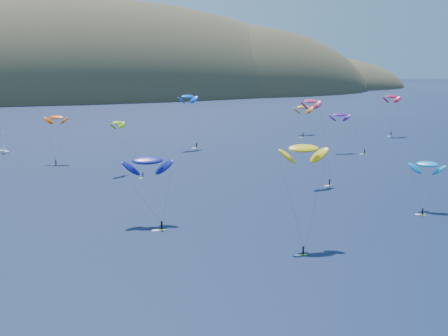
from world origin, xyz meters
TOP-DOWN VIEW (x-y plane):
  - island at (39.40, 562.36)m, footprint 730.00×300.00m
  - sailboat at (-56.59, 188.56)m, footprint 8.26×7.22m
  - kitesurfer_1 at (-40.47, 159.32)m, footprint 8.69×11.04m
  - kitesurfer_2 at (-8.48, 45.77)m, footprint 10.23×11.83m
  - kitesurfer_3 at (-25.56, 131.84)m, footprint 8.61×15.30m
  - kitesurfer_4 at (12.30, 174.64)m, footprint 10.09×7.18m
  - kitesurfer_5 at (31.81, 57.52)m, footprint 9.64×10.10m
  - kitesurfer_6 at (62.22, 143.01)m, footprint 10.43×12.65m
  - kitesurfer_8 at (111.17, 176.23)m, footprint 9.81×5.65m
  - kitesurfer_9 at (22.66, 96.70)m, footprint 8.17×10.69m
  - kitesurfer_10 at (-32.54, 71.98)m, footprint 11.19×12.58m
  - kitesurfer_11 at (76.60, 195.99)m, footprint 12.55×14.30m

SIDE VIEW (x-z plane):
  - island at x=39.40m, z-range -115.74..94.26m
  - sailboat at x=-56.59m, z-range -4.07..5.82m
  - kitesurfer_5 at x=31.81m, z-range 4.24..17.22m
  - kitesurfer_11 at x=76.60m, z-range 4.80..20.37m
  - kitesurfer_10 at x=-32.54m, z-range 5.25..21.70m
  - kitesurfer_6 at x=62.22m, z-range 5.86..22.19m
  - kitesurfer_1 at x=-40.47m, z-range 6.56..24.18m
  - kitesurfer_3 at x=-25.56m, z-range 6.90..24.32m
  - kitesurfer_8 at x=111.17m, z-range 7.53..27.97m
  - kitesurfer_2 at x=-8.48m, z-range 7.85..28.89m
  - kitesurfer_4 at x=12.30m, z-range 8.81..31.66m
  - kitesurfer_9 at x=22.66m, z-range 10.52..35.93m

